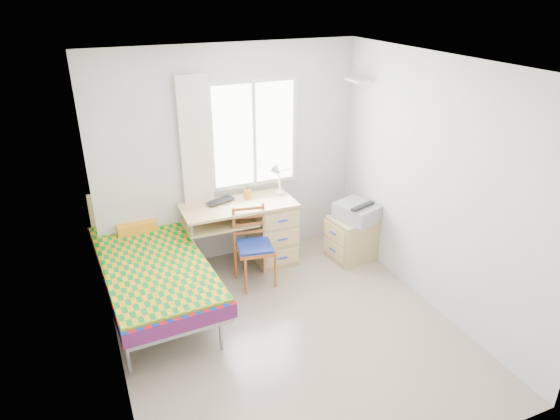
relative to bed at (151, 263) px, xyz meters
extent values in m
plane|color=#BCAD93|center=(1.13, -1.09, -0.46)|extent=(3.50, 3.50, 0.00)
plane|color=white|center=(1.13, -1.09, 2.14)|extent=(3.50, 3.50, 0.00)
plane|color=silver|center=(1.13, 0.66, 0.84)|extent=(3.20, 0.00, 3.20)
plane|color=silver|center=(-0.47, -1.09, 0.84)|extent=(0.00, 3.50, 3.50)
plane|color=silver|center=(2.73, -1.09, 0.84)|extent=(0.00, 3.50, 3.50)
cube|color=white|center=(1.43, 0.64, 1.09)|extent=(1.10, 0.04, 1.30)
cube|color=white|center=(1.43, 0.63, 1.09)|extent=(1.00, 0.02, 1.20)
cube|color=white|center=(1.43, 0.62, 1.09)|extent=(0.04, 0.02, 1.20)
cube|color=#EDE9C4|center=(0.71, 0.59, 0.99)|extent=(0.35, 0.05, 1.70)
cube|color=white|center=(2.62, 0.31, 1.69)|extent=(0.20, 0.32, 0.03)
cube|color=#95999D|center=(0.00, -0.08, -0.09)|extent=(1.10, 2.24, 0.07)
cube|color=#B10B1B|center=(0.00, -0.08, 0.00)|extent=(1.14, 2.26, 0.15)
cube|color=gold|center=(0.00, -0.10, 0.08)|extent=(1.11, 2.14, 0.03)
cube|color=#DFC375|center=(0.00, 0.99, 0.19)|extent=(1.05, 0.10, 0.60)
cube|color=orange|center=(-0.05, 0.72, 0.16)|extent=(0.46, 0.39, 0.11)
cylinder|color=#95999D|center=(-0.42, -1.07, -0.29)|extent=(0.04, 0.04, 0.35)
cylinder|color=#95999D|center=(0.43, 0.92, -0.29)|extent=(0.04, 0.04, 0.35)
cube|color=#DFC375|center=(1.10, 0.32, 0.35)|extent=(1.34, 0.63, 0.03)
cube|color=tan|center=(1.53, 0.32, -0.06)|extent=(0.47, 0.60, 0.80)
cube|color=tan|center=(0.86, 0.32, 0.18)|extent=(0.82, 0.58, 0.02)
cylinder|color=#95999D|center=(0.48, 0.07, -0.06)|extent=(0.03, 0.03, 0.80)
cylinder|color=#95999D|center=(0.48, 0.58, -0.06)|extent=(0.03, 0.03, 0.80)
cube|color=#8E551B|center=(1.13, -0.11, -0.02)|extent=(0.46, 0.46, 0.04)
cube|color=navy|center=(1.13, -0.11, 0.01)|extent=(0.44, 0.44, 0.04)
cube|color=#8E551B|center=(1.13, 0.07, 0.26)|extent=(0.36, 0.09, 0.40)
cylinder|color=#8E551B|center=(0.96, -0.29, -0.24)|extent=(0.03, 0.03, 0.45)
cylinder|color=#8E551B|center=(1.31, 0.07, -0.01)|extent=(0.04, 0.04, 0.91)
cube|color=tan|center=(2.44, -0.05, -0.19)|extent=(0.56, 0.51, 0.55)
cube|color=#DFC375|center=(2.19, -0.05, -0.06)|extent=(0.06, 0.41, 0.20)
cube|color=#DFC375|center=(2.19, -0.05, -0.29)|extent=(0.06, 0.41, 0.20)
cube|color=gray|center=(2.48, -0.08, 0.19)|extent=(0.55, 0.59, 0.20)
cube|color=black|center=(2.48, -0.08, 0.29)|extent=(0.44, 0.48, 0.02)
imported|color=black|center=(0.94, 0.40, 0.38)|extent=(0.41, 0.34, 0.03)
cylinder|color=orange|center=(1.25, 0.44, 0.42)|extent=(0.10, 0.10, 0.10)
cylinder|color=white|center=(1.65, 0.40, 0.38)|extent=(0.11, 0.11, 0.03)
cylinder|color=white|center=(1.65, 0.40, 0.55)|extent=(0.02, 0.13, 0.31)
cylinder|color=white|center=(1.63, 0.32, 0.70)|extent=(0.14, 0.27, 0.12)
cone|color=white|center=(1.55, 0.22, 0.74)|extent=(0.16, 0.17, 0.15)
imported|color=gray|center=(0.87, 0.33, 0.13)|extent=(0.24, 0.29, 0.02)
camera|label=1|loc=(-0.56, -4.76, 2.73)|focal=32.00mm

